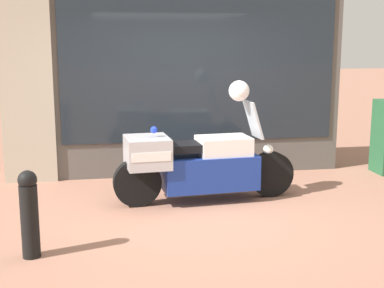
% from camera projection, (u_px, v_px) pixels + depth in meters
% --- Properties ---
extents(ground_plane, '(60.00, 60.00, 0.00)m').
position_uv_depth(ground_plane, '(200.00, 211.00, 6.62)').
color(ground_plane, '#9E6B56').
extents(shop_building, '(5.20, 0.55, 3.70)m').
position_uv_depth(shop_building, '(154.00, 55.00, 8.14)').
color(shop_building, '#56514C').
rests_on(shop_building, ground).
extents(window_display, '(3.99, 0.30, 2.04)m').
position_uv_depth(window_display, '(195.00, 142.00, 8.54)').
color(window_display, slate).
rests_on(window_display, ground).
extents(paramedic_motorcycle, '(2.43, 0.71, 1.31)m').
position_uv_depth(paramedic_motorcycle, '(196.00, 163.00, 6.93)').
color(paramedic_motorcycle, black).
rests_on(paramedic_motorcycle, ground).
extents(white_helmet, '(0.27, 0.27, 0.27)m').
position_uv_depth(white_helmet, '(239.00, 91.00, 6.89)').
color(white_helmet, white).
rests_on(white_helmet, paramedic_motorcycle).
extents(street_bollard, '(0.18, 0.18, 0.87)m').
position_uv_depth(street_bollard, '(29.00, 212.00, 5.16)').
color(street_bollard, black).
rests_on(street_bollard, ground).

